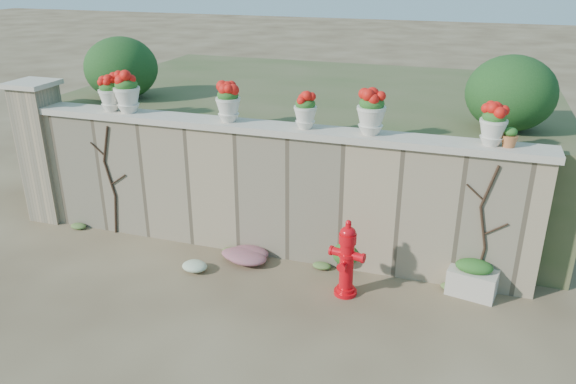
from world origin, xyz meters
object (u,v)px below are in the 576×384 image
(urn_pot_0, at_px, (110,94))
(fire_hydrant, at_px, (347,258))
(planter_box, at_px, (472,279))
(terracotta_pot, at_px, (510,138))

(urn_pot_0, bearing_deg, fire_hydrant, -11.87)
(fire_hydrant, relative_size, urn_pot_0, 2.03)
(fire_hydrant, distance_m, urn_pot_0, 4.59)
(planter_box, distance_m, urn_pot_0, 6.20)
(planter_box, height_order, terracotta_pot, terracotta_pot)
(planter_box, bearing_deg, terracotta_pot, 67.26)
(planter_box, bearing_deg, urn_pot_0, -172.28)
(fire_hydrant, bearing_deg, urn_pot_0, 178.23)
(urn_pot_0, bearing_deg, planter_box, -3.20)
(urn_pot_0, xyz_separation_m, terracotta_pot, (6.03, -0.00, -0.16))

